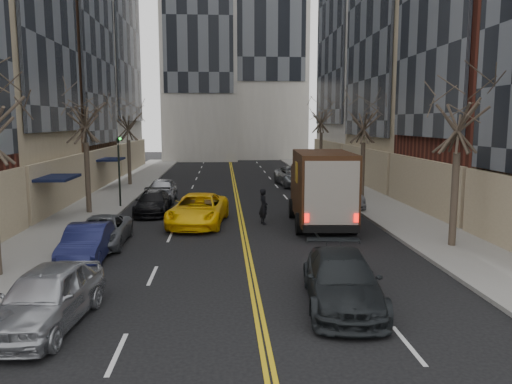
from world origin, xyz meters
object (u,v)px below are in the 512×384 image
ups_truck (321,189)px  pedestrian (263,206)px  observer_sedan (342,280)px  taxi (198,210)px

ups_truck → pedestrian: (-2.93, 0.78, -1.02)m
observer_sedan → pedestrian: bearing=102.6°
observer_sedan → pedestrian: (-1.36, 11.90, 0.19)m
taxi → pedestrian: (3.44, -0.01, 0.14)m
observer_sedan → taxi: bearing=118.1°
ups_truck → pedestrian: bearing=168.6°
ups_truck → observer_sedan: (-1.57, -11.12, -1.20)m
ups_truck → pedestrian: size_ratio=3.84×
ups_truck → observer_sedan: ups_truck is taller
taxi → pedestrian: pedestrian is taller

